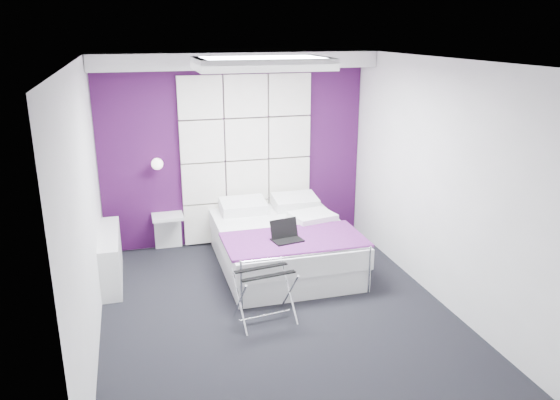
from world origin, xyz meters
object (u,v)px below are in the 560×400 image
object	(u,v)px
radiator	(111,257)
nightstand	(168,217)
laptop	(286,235)
bed	(283,244)
luggage_rack	(265,296)
wall_lamp	(157,163)

from	to	relation	value
radiator	nightstand	xyz separation A→B (m)	(0.73, 0.72, 0.19)
radiator	laptop	distance (m)	2.10
bed	luggage_rack	distance (m)	1.38
bed	wall_lamp	bearing A→B (deg)	147.81
wall_lamp	nightstand	distance (m)	0.73
nightstand	luggage_rack	size ratio (longest dim) A/B	0.71
wall_lamp	luggage_rack	distance (m)	2.52
bed	nightstand	bearing A→B (deg)	147.35
wall_lamp	bed	world-z (taller)	wall_lamp
bed	nightstand	xyz separation A→B (m)	(-1.35, 0.86, 0.20)
radiator	luggage_rack	xyz separation A→B (m)	(1.53, -1.41, -0.02)
nightstand	luggage_rack	distance (m)	2.28
laptop	radiator	bearing A→B (deg)	151.52
bed	laptop	size ratio (longest dim) A/B	5.86
radiator	laptop	world-z (taller)	laptop
bed	nightstand	size ratio (longest dim) A/B	4.86
luggage_rack	laptop	world-z (taller)	laptop
radiator	wall_lamp	bearing A→B (deg)	49.90
bed	laptop	world-z (taller)	laptop
radiator	luggage_rack	size ratio (longest dim) A/B	2.12
wall_lamp	radiator	distance (m)	1.35
laptop	luggage_rack	bearing A→B (deg)	-130.75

